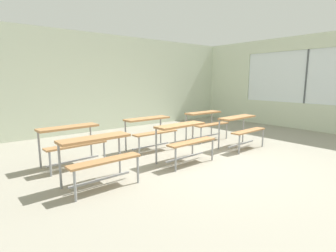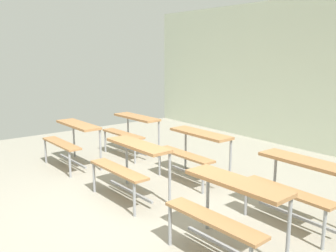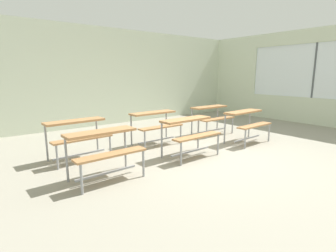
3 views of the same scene
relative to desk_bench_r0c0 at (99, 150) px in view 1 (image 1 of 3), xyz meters
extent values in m
cube|color=gray|center=(2.20, -0.32, -0.59)|extent=(10.00, 9.00, 0.05)
cube|color=beige|center=(2.20, 4.18, 0.94)|extent=(10.00, 0.12, 3.00)
cube|color=beige|center=(7.20, -0.32, -0.14)|extent=(0.12, 9.00, 0.85)
cube|color=beige|center=(7.20, -0.32, 2.21)|extent=(0.12, 9.00, 0.45)
cube|color=beige|center=(7.20, 3.23, 1.14)|extent=(0.12, 1.90, 1.70)
cube|color=white|center=(7.20, 0.18, 1.14)|extent=(0.02, 4.20, 1.70)
cube|color=#4C5156|center=(7.20, 0.18, 1.14)|extent=(0.06, 0.05, 1.70)
cube|color=#A87547|center=(0.00, 0.11, 0.16)|extent=(1.11, 0.35, 0.04)
cube|color=#A87547|center=(0.01, -0.21, -0.12)|extent=(1.11, 0.25, 0.03)
cylinder|color=gray|center=(-0.51, 0.24, -0.20)|extent=(0.04, 0.04, 0.72)
cylinder|color=gray|center=(0.49, 0.26, -0.20)|extent=(0.04, 0.04, 0.72)
cylinder|color=gray|center=(-0.49, -0.31, -0.34)|extent=(0.04, 0.04, 0.44)
cylinder|color=gray|center=(0.51, -0.29, -0.34)|extent=(0.04, 0.04, 0.44)
cube|color=gray|center=(0.00, -0.03, -0.46)|extent=(1.00, 0.06, 0.03)
cube|color=#A87547|center=(1.79, 0.15, 0.16)|extent=(1.11, 0.35, 0.04)
cube|color=#A87547|center=(1.80, -0.17, -0.12)|extent=(1.11, 0.25, 0.03)
cylinder|color=gray|center=(1.29, 0.28, -0.20)|extent=(0.04, 0.04, 0.72)
cylinder|color=gray|center=(2.29, 0.31, -0.20)|extent=(0.04, 0.04, 0.72)
cylinder|color=gray|center=(1.30, -0.27, -0.34)|extent=(0.04, 0.04, 0.44)
cylinder|color=gray|center=(2.30, -0.24, -0.34)|extent=(0.04, 0.04, 0.44)
cube|color=gray|center=(1.80, 0.01, -0.46)|extent=(1.00, 0.06, 0.03)
cube|color=#A87547|center=(3.57, 0.11, 0.16)|extent=(1.11, 0.37, 0.04)
cube|color=#A87547|center=(3.58, -0.21, -0.12)|extent=(1.11, 0.27, 0.03)
cylinder|color=gray|center=(3.07, 0.23, -0.20)|extent=(0.04, 0.04, 0.72)
cylinder|color=gray|center=(4.06, 0.27, -0.20)|extent=(0.04, 0.04, 0.72)
cylinder|color=gray|center=(3.09, -0.32, -0.34)|extent=(0.04, 0.04, 0.44)
cylinder|color=gray|center=(4.09, -0.28, -0.34)|extent=(0.04, 0.04, 0.44)
cube|color=gray|center=(3.58, -0.03, -0.46)|extent=(1.00, 0.07, 0.03)
cube|color=#A87547|center=(0.00, 1.30, 0.16)|extent=(1.11, 0.38, 0.04)
cube|color=#A87547|center=(0.02, 0.98, -0.12)|extent=(1.11, 0.28, 0.03)
cylinder|color=gray|center=(-0.51, 1.42, -0.20)|extent=(0.04, 0.04, 0.72)
cylinder|color=gray|center=(0.49, 1.47, -0.20)|extent=(0.04, 0.04, 0.72)
cylinder|color=gray|center=(-0.48, 0.87, -0.34)|extent=(0.04, 0.04, 0.44)
cylinder|color=gray|center=(0.52, 0.92, -0.34)|extent=(0.04, 0.04, 0.44)
cube|color=gray|center=(0.01, 1.16, -0.46)|extent=(1.00, 0.08, 0.03)
cube|color=#A87547|center=(1.79, 1.30, 0.16)|extent=(1.10, 0.33, 0.04)
cube|color=#A87547|center=(1.79, 0.98, -0.12)|extent=(1.10, 0.23, 0.03)
cylinder|color=gray|center=(1.29, 1.44, -0.20)|extent=(0.04, 0.04, 0.72)
cylinder|color=gray|center=(2.29, 1.44, -0.20)|extent=(0.04, 0.04, 0.72)
cylinder|color=gray|center=(1.29, 0.89, -0.34)|extent=(0.04, 0.04, 0.44)
cylinder|color=gray|center=(2.29, 0.89, -0.34)|extent=(0.04, 0.04, 0.44)
cube|color=gray|center=(1.79, 1.16, -0.46)|extent=(1.00, 0.04, 0.03)
cube|color=#A87547|center=(3.61, 1.25, 0.16)|extent=(1.10, 0.33, 0.04)
cube|color=#A87547|center=(3.60, 0.93, -0.12)|extent=(1.10, 0.23, 0.03)
cylinder|color=gray|center=(3.11, 1.39, -0.20)|extent=(0.04, 0.04, 0.72)
cylinder|color=gray|center=(4.11, 1.38, -0.20)|extent=(0.04, 0.04, 0.72)
cylinder|color=gray|center=(3.10, 0.84, -0.34)|extent=(0.04, 0.04, 0.44)
cylinder|color=gray|center=(4.10, 0.83, -0.34)|extent=(0.04, 0.04, 0.44)
cube|color=gray|center=(3.61, 1.11, -0.46)|extent=(1.00, 0.04, 0.03)
camera|label=1|loc=(-1.60, -3.62, 1.04)|focal=28.00mm
camera|label=2|loc=(5.78, -2.44, 1.38)|focal=38.94mm
camera|label=3|loc=(-1.60, -3.62, 1.04)|focal=28.00mm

